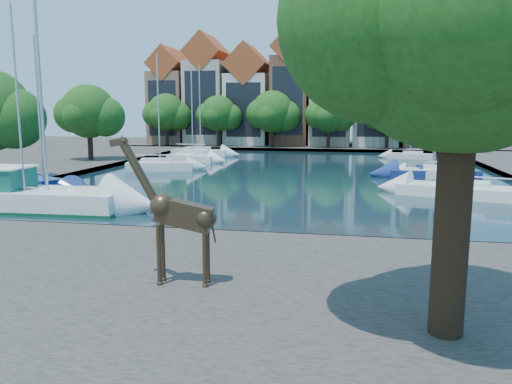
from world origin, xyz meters
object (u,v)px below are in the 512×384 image
Objects in this scene: giraffe_statue at (176,213)px; sailboat_right_a at (455,188)px; plane_tree at (471,15)px; motorsailer at (19,193)px; sailboat_left_a at (25,201)px.

sailboat_right_a reaches higher than giraffe_statue.
motorsailer reaches higher than plane_tree.
sailboat_left_a is at bearing -159.04° from sailboat_right_a.
plane_tree is at bearing -32.54° from sailboat_left_a.
plane_tree is 23.97m from sailboat_right_a.
plane_tree reaches higher than giraffe_statue.
plane_tree is 0.87× the size of motorsailer.
sailboat_right_a is (24.77, 9.49, -0.00)m from sailboat_left_a.
motorsailer reaches higher than sailboat_right_a.
sailboat_right_a is at bearing 19.74° from motorsailer.
sailboat_right_a is at bearing 78.97° from plane_tree.
giraffe_statue is 0.39× the size of sailboat_left_a.
sailboat_left_a is (-12.92, 10.92, -2.02)m from giraffe_statue.
sailboat_right_a is at bearing 20.96° from sailboat_left_a.
motorsailer is 1.09× the size of sailboat_left_a.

